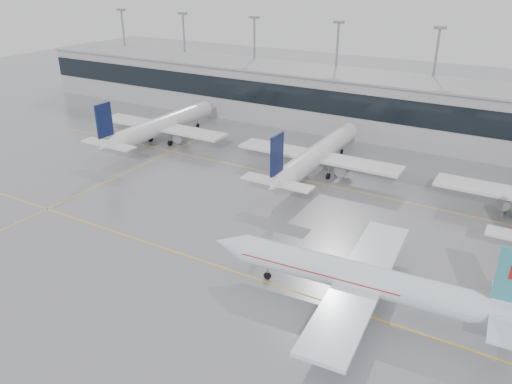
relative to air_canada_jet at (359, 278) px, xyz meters
The scene contains 11 objects.
ground 19.33m from the air_canada_jet, behind, with size 320.00×320.00×0.00m, color gray.
taxi_line_main 19.33m from the air_canada_jet, behind, with size 120.00×0.25×0.01m, color yellow.
taxi_line_north 34.54m from the air_canada_jet, 123.52° to the left, with size 120.00×0.25×0.01m, color yellow.
taxi_line_cross 50.96m from the air_canada_jet, 164.42° to the left, with size 0.25×60.00×0.01m, color yellow.
terminal 63.61m from the air_canada_jet, 107.38° to the left, with size 180.00×15.00×12.00m, color #9C9C9F.
terminal_glass 56.55m from the air_canada_jet, 109.67° to the left, with size 180.00×0.20×5.00m, color black.
terminal_roof 64.17m from the air_canada_jet, 107.38° to the left, with size 182.00×16.00×0.40m, color gray.
light_masts 70.02m from the air_canada_jet, 105.89° to the left, with size 156.40×1.00×22.60m.
air_canada_jet is the anchor object (origin of this frame).
parked_jet_b 62.93m from the air_canada_jet, 149.07° to the left, with size 29.64×36.96×11.72m.
parked_jet_c 37.50m from the air_canada_jet, 120.41° to the left, with size 29.64×36.96×11.72m.
Camera 1 is at (31.90, -42.92, 34.01)m, focal length 35.00 mm.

